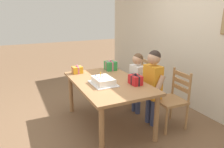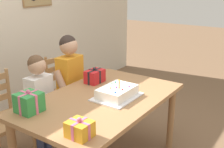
{
  "view_description": "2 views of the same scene",
  "coord_description": "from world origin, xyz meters",
  "px_view_note": "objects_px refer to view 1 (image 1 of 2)",
  "views": [
    {
      "loc": [
        2.85,
        -1.29,
        1.8
      ],
      "look_at": [
        0.16,
        -0.01,
        0.91
      ],
      "focal_mm": 34.19,
      "sensor_mm": 36.0,
      "label": 1
    },
    {
      "loc": [
        -1.97,
        -1.48,
        1.78
      ],
      "look_at": [
        0.18,
        0.0,
        0.93
      ],
      "focal_mm": 45.71,
      "sensor_mm": 36.0,
      "label": 2
    }
  ],
  "objects_px": {
    "chair_left": "(140,82)",
    "birthday_cake": "(103,81)",
    "chair_right": "(172,99)",
    "gift_box_red_large": "(111,66)",
    "gift_box_corner_small": "(77,70)",
    "dining_table": "(108,87)",
    "child_younger": "(137,77)",
    "gift_box_beside_cake": "(135,80)",
    "child_older": "(153,81)"
  },
  "relations": [
    {
      "from": "gift_box_red_large",
      "to": "gift_box_corner_small",
      "type": "height_order",
      "value": "gift_box_red_large"
    },
    {
      "from": "chair_left",
      "to": "gift_box_corner_small",
      "type": "bearing_deg",
      "value": -98.43
    },
    {
      "from": "gift_box_beside_cake",
      "to": "chair_right",
      "type": "xyz_separation_m",
      "value": [
        0.18,
        0.58,
        -0.35
      ]
    },
    {
      "from": "birthday_cake",
      "to": "child_younger",
      "type": "bearing_deg",
      "value": 109.65
    },
    {
      "from": "dining_table",
      "to": "gift_box_beside_cake",
      "type": "xyz_separation_m",
      "value": [
        0.3,
        0.31,
        0.16
      ]
    },
    {
      "from": "birthday_cake",
      "to": "chair_right",
      "type": "xyz_separation_m",
      "value": [
        0.39,
        1.01,
        -0.33
      ]
    },
    {
      "from": "gift_box_corner_small",
      "to": "gift_box_red_large",
      "type": "bearing_deg",
      "value": 83.31
    },
    {
      "from": "dining_table",
      "to": "child_younger",
      "type": "relative_size",
      "value": 1.44
    },
    {
      "from": "chair_left",
      "to": "child_younger",
      "type": "height_order",
      "value": "child_younger"
    },
    {
      "from": "birthday_cake",
      "to": "gift_box_red_large",
      "type": "bearing_deg",
      "value": 146.9
    },
    {
      "from": "gift_box_red_large",
      "to": "gift_box_corner_small",
      "type": "xyz_separation_m",
      "value": [
        -0.07,
        -0.61,
        -0.02
      ]
    },
    {
      "from": "gift_box_beside_cake",
      "to": "chair_right",
      "type": "height_order",
      "value": "chair_right"
    },
    {
      "from": "dining_table",
      "to": "chair_left",
      "type": "bearing_deg",
      "value": 117.84
    },
    {
      "from": "dining_table",
      "to": "chair_right",
      "type": "distance_m",
      "value": 1.03
    },
    {
      "from": "dining_table",
      "to": "chair_right",
      "type": "height_order",
      "value": "chair_right"
    },
    {
      "from": "dining_table",
      "to": "gift_box_beside_cake",
      "type": "distance_m",
      "value": 0.46
    },
    {
      "from": "chair_left",
      "to": "chair_right",
      "type": "relative_size",
      "value": 1.0
    },
    {
      "from": "gift_box_red_large",
      "to": "birthday_cake",
      "type": "bearing_deg",
      "value": -33.1
    },
    {
      "from": "child_older",
      "to": "gift_box_beside_cake",
      "type": "bearing_deg",
      "value": -85.75
    },
    {
      "from": "gift_box_beside_cake",
      "to": "child_older",
      "type": "distance_m",
      "value": 0.34
    },
    {
      "from": "gift_box_red_large",
      "to": "chair_right",
      "type": "bearing_deg",
      "value": 28.72
    },
    {
      "from": "chair_right",
      "to": "child_older",
      "type": "height_order",
      "value": "child_older"
    },
    {
      "from": "birthday_cake",
      "to": "gift_box_corner_small",
      "type": "relative_size",
      "value": 2.51
    },
    {
      "from": "child_older",
      "to": "child_younger",
      "type": "xyz_separation_m",
      "value": [
        -0.46,
        0.0,
        -0.08
      ]
    },
    {
      "from": "chair_left",
      "to": "dining_table",
      "type": "bearing_deg",
      "value": -62.16
    },
    {
      "from": "chair_left",
      "to": "birthday_cake",
      "type": "bearing_deg",
      "value": -61.01
    },
    {
      "from": "chair_right",
      "to": "child_older",
      "type": "xyz_separation_m",
      "value": [
        -0.2,
        -0.25,
        0.28
      ]
    },
    {
      "from": "gift_box_beside_cake",
      "to": "gift_box_corner_small",
      "type": "xyz_separation_m",
      "value": [
        -0.95,
        -0.6,
        -0.01
      ]
    },
    {
      "from": "child_younger",
      "to": "chair_right",
      "type": "bearing_deg",
      "value": 20.7
    },
    {
      "from": "child_younger",
      "to": "birthday_cake",
      "type": "bearing_deg",
      "value": -70.35
    },
    {
      "from": "birthday_cake",
      "to": "gift_box_corner_small",
      "type": "distance_m",
      "value": 0.76
    },
    {
      "from": "chair_right",
      "to": "child_younger",
      "type": "height_order",
      "value": "child_younger"
    },
    {
      "from": "gift_box_red_large",
      "to": "gift_box_corner_small",
      "type": "bearing_deg",
      "value": -96.69
    },
    {
      "from": "chair_right",
      "to": "child_younger",
      "type": "relative_size",
      "value": 0.83
    },
    {
      "from": "dining_table",
      "to": "child_younger",
      "type": "xyz_separation_m",
      "value": [
        -0.18,
        0.64,
        0.01
      ]
    },
    {
      "from": "chair_left",
      "to": "chair_right",
      "type": "xyz_separation_m",
      "value": [
        0.95,
        0.0,
        0.0
      ]
    },
    {
      "from": "chair_left",
      "to": "child_younger",
      "type": "bearing_deg",
      "value": -40.9
    },
    {
      "from": "birthday_cake",
      "to": "child_older",
      "type": "xyz_separation_m",
      "value": [
        0.19,
        0.76,
        -0.05
      ]
    },
    {
      "from": "birthday_cake",
      "to": "gift_box_beside_cake",
      "type": "relative_size",
      "value": 2.08
    },
    {
      "from": "child_older",
      "to": "child_younger",
      "type": "height_order",
      "value": "child_older"
    },
    {
      "from": "dining_table",
      "to": "chair_left",
      "type": "distance_m",
      "value": 1.03
    },
    {
      "from": "birthday_cake",
      "to": "gift_box_corner_small",
      "type": "height_order",
      "value": "birthday_cake"
    },
    {
      "from": "chair_right",
      "to": "dining_table",
      "type": "bearing_deg",
      "value": -118.1
    },
    {
      "from": "birthday_cake",
      "to": "child_older",
      "type": "distance_m",
      "value": 0.78
    },
    {
      "from": "gift_box_beside_cake",
      "to": "birthday_cake",
      "type": "bearing_deg",
      "value": -116.54
    },
    {
      "from": "gift_box_corner_small",
      "to": "chair_left",
      "type": "xyz_separation_m",
      "value": [
        0.18,
        1.19,
        -0.34
      ]
    },
    {
      "from": "dining_table",
      "to": "gift_box_beside_cake",
      "type": "bearing_deg",
      "value": 45.88
    },
    {
      "from": "child_older",
      "to": "dining_table",
      "type": "bearing_deg",
      "value": -113.27
    },
    {
      "from": "gift_box_beside_cake",
      "to": "chair_left",
      "type": "height_order",
      "value": "chair_left"
    },
    {
      "from": "dining_table",
      "to": "gift_box_corner_small",
      "type": "height_order",
      "value": "gift_box_corner_small"
    }
  ]
}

